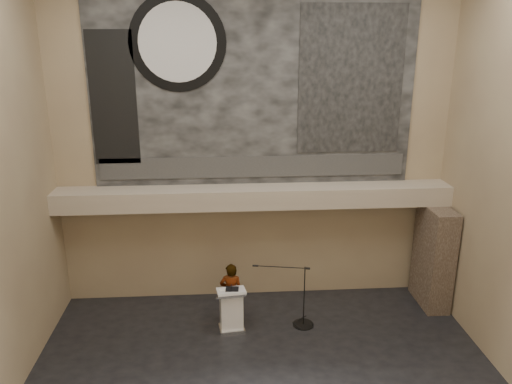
{
  "coord_description": "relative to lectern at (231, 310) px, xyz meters",
  "views": [
    {
      "loc": [
        -0.81,
        -8.4,
        6.89
      ],
      "look_at": [
        0.0,
        3.2,
        3.2
      ],
      "focal_mm": 35.0,
      "sensor_mm": 36.0,
      "label": 1
    }
  ],
  "objects": [
    {
      "name": "binder",
      "position": [
        0.03,
        -0.03,
        0.56
      ],
      "size": [
        0.33,
        0.27,
        0.04
      ],
      "primitive_type": "cube",
      "rotation": [
        0.0,
        0.0,
        -0.08
      ],
      "color": "black",
      "rests_on": "lectern"
    },
    {
      "name": "speaker_person",
      "position": [
        0.01,
        0.41,
        0.23
      ],
      "size": [
        0.62,
        0.45,
        1.56
      ],
      "primitive_type": "imported",
      "rotation": [
        0.0,
        0.0,
        3.0
      ],
      "color": "silver",
      "rests_on": "floor"
    },
    {
      "name": "wall_back",
      "position": [
        0.67,
        1.8,
        3.7
      ],
      "size": [
        10.0,
        0.02,
        8.5
      ],
      "primitive_type": "cube",
      "color": "#8D7659",
      "rests_on": "floor"
    },
    {
      "name": "banner_building_print",
      "position": [
        3.07,
        1.73,
        5.25
      ],
      "size": [
        2.6,
        0.02,
        3.6
      ],
      "primitive_type": "cube",
      "color": "black",
      "rests_on": "banner"
    },
    {
      "name": "banner",
      "position": [
        0.67,
        1.77,
        5.15
      ],
      "size": [
        8.0,
        0.05,
        5.0
      ],
      "primitive_type": "cube",
      "color": "black",
      "rests_on": "wall_back"
    },
    {
      "name": "banner_brick_print",
      "position": [
        -2.73,
        1.73,
        4.85
      ],
      "size": [
        1.1,
        0.02,
        3.2
      ],
      "primitive_type": "cube",
      "color": "black",
      "rests_on": "banner"
    },
    {
      "name": "soffit",
      "position": [
        0.67,
        1.4,
        2.4
      ],
      "size": [
        10.0,
        0.8,
        0.5
      ],
      "primitive_type": "cube",
      "color": "tan",
      "rests_on": "wall_back"
    },
    {
      "name": "banner_text_strip",
      "position": [
        0.67,
        1.73,
        3.1
      ],
      "size": [
        7.76,
        0.02,
        0.55
      ],
      "primitive_type": "cube",
      "color": "#2E2E2E",
      "rests_on": "banner"
    },
    {
      "name": "sprinkler_left",
      "position": [
        -0.93,
        1.35,
        2.12
      ],
      "size": [
        0.04,
        0.04,
        0.06
      ],
      "primitive_type": "cylinder",
      "color": "#B2893D",
      "rests_on": "soffit"
    },
    {
      "name": "papers",
      "position": [
        -0.15,
        -0.07,
        0.55
      ],
      "size": [
        0.29,
        0.34,
        0.0
      ],
      "primitive_type": "cube",
      "rotation": [
        0.0,
        0.0,
        0.32
      ],
      "color": "white",
      "rests_on": "lectern"
    },
    {
      "name": "lectern",
      "position": [
        0.0,
        0.0,
        0.0
      ],
      "size": [
        0.73,
        0.56,
        1.13
      ],
      "rotation": [
        0.0,
        0.0,
        0.12
      ],
      "color": "silver",
      "rests_on": "floor"
    },
    {
      "name": "wall_front",
      "position": [
        0.67,
        -6.2,
        3.7
      ],
      "size": [
        10.0,
        0.02,
        8.5
      ],
      "primitive_type": "cube",
      "color": "#8D7659",
      "rests_on": "floor"
    },
    {
      "name": "mic_stand",
      "position": [
        1.73,
        0.1,
        -0.31
      ],
      "size": [
        1.5,
        0.52,
        1.59
      ],
      "rotation": [
        0.0,
        0.0,
        -0.18
      ],
      "color": "black",
      "rests_on": "floor"
    },
    {
      "name": "banner_clock_face",
      "position": [
        -1.13,
        1.71,
        6.15
      ],
      "size": [
        1.84,
        0.02,
        1.84
      ],
      "primitive_type": "cylinder",
      "rotation": [
        1.57,
        0.0,
        0.0
      ],
      "color": "silver",
      "rests_on": "banner"
    },
    {
      "name": "stone_pier",
      "position": [
        5.32,
        0.95,
        0.8
      ],
      "size": [
        0.6,
        1.4,
        2.7
      ],
      "primitive_type": "cube",
      "color": "#413328",
      "rests_on": "floor"
    },
    {
      "name": "sprinkler_right",
      "position": [
        2.57,
        1.35,
        2.12
      ],
      "size": [
        0.04,
        0.04,
        0.06
      ],
      "primitive_type": "cylinder",
      "color": "#B2893D",
      "rests_on": "soffit"
    },
    {
      "name": "banner_clock_rim",
      "position": [
        -1.13,
        1.73,
        6.15
      ],
      "size": [
        2.3,
        0.02,
        2.3
      ],
      "primitive_type": "cylinder",
      "rotation": [
        1.57,
        0.0,
        0.0
      ],
      "color": "black",
      "rests_on": "banner"
    }
  ]
}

